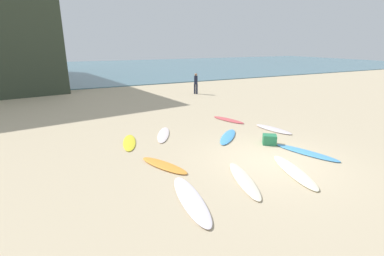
# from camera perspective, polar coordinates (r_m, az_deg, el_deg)

# --- Properties ---
(ground_plane) EXTENTS (120.00, 120.00, 0.00)m
(ground_plane) POSITION_cam_1_polar(r_m,az_deg,el_deg) (10.16, 15.57, -6.41)
(ground_plane) COLOR #C6B28E
(ocean_water) EXTENTS (120.00, 40.00, 0.08)m
(ocean_water) POSITION_cam_1_polar(r_m,az_deg,el_deg) (46.84, -18.70, 11.31)
(ocean_water) COLOR slate
(ocean_water) RESTS_ON ground_plane
(surfboard_0) EXTENTS (1.21, 2.45, 0.07)m
(surfboard_0) POSITION_cam_1_polar(r_m,az_deg,el_deg) (11.22, 22.22, -4.64)
(surfboard_0) COLOR #4C9CDB
(surfboard_0) RESTS_ON ground_plane
(surfboard_1) EXTENTS (1.29, 2.63, 0.07)m
(surfboard_1) POSITION_cam_1_polar(r_m,az_deg,el_deg) (9.51, 19.99, -8.25)
(surfboard_1) COLOR #F6EDC4
(surfboard_1) RESTS_ON ground_plane
(surfboard_2) EXTENTS (1.01, 2.09, 0.06)m
(surfboard_2) POSITION_cam_1_polar(r_m,az_deg,el_deg) (11.71, -12.60, -2.87)
(surfboard_2) COLOR yellow
(surfboard_2) RESTS_ON ground_plane
(surfboard_3) EXTENTS (0.94, 2.64, 0.09)m
(surfboard_3) POSITION_cam_1_polar(r_m,az_deg,el_deg) (7.48, -0.21, -14.26)
(surfboard_3) COLOR white
(surfboard_3) RESTS_ON ground_plane
(surfboard_4) EXTENTS (1.05, 2.03, 0.07)m
(surfboard_4) POSITION_cam_1_polar(r_m,az_deg,el_deg) (14.88, 7.39, 1.66)
(surfboard_4) COLOR #DA5357
(surfboard_4) RESTS_ON ground_plane
(surfboard_5) EXTENTS (0.94, 2.04, 0.08)m
(surfboard_5) POSITION_cam_1_polar(r_m,az_deg,el_deg) (13.68, 16.18, -0.22)
(surfboard_5) COLOR silver
(surfboard_5) RESTS_ON ground_plane
(surfboard_6) EXTENTS (1.27, 2.05, 0.08)m
(surfboard_6) POSITION_cam_1_polar(r_m,az_deg,el_deg) (9.39, -5.73, -7.54)
(surfboard_6) COLOR orange
(surfboard_6) RESTS_ON ground_plane
(surfboard_7) EXTENTS (1.39, 2.21, 0.07)m
(surfboard_7) POSITION_cam_1_polar(r_m,az_deg,el_deg) (12.46, -5.82, -1.33)
(surfboard_7) COLOR white
(surfboard_7) RESTS_ON ground_plane
(surfboard_8) EXTENTS (1.88, 1.92, 0.08)m
(surfboard_8) POSITION_cam_1_polar(r_m,az_deg,el_deg) (12.20, 7.31, -1.74)
(surfboard_8) COLOR #4A9DE2
(surfboard_8) RESTS_ON ground_plane
(surfboard_9) EXTENTS (1.19, 2.47, 0.07)m
(surfboard_9) POSITION_cam_1_polar(r_m,az_deg,el_deg) (8.58, 10.49, -10.27)
(surfboard_9) COLOR #F3E6C6
(surfboard_9) RESTS_ON ground_plane
(beachgoer_near) EXTENTS (0.38, 0.38, 1.63)m
(beachgoer_near) POSITION_cam_1_polar(r_m,az_deg,el_deg) (22.48, 0.78, 9.22)
(beachgoer_near) COLOR #191E33
(beachgoer_near) RESTS_ON ground_plane
(beach_cooler) EXTENTS (0.68, 0.66, 0.39)m
(beach_cooler) POSITION_cam_1_polar(r_m,az_deg,el_deg) (11.68, 15.45, -2.27)
(beach_cooler) COLOR #287F51
(beach_cooler) RESTS_ON ground_plane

